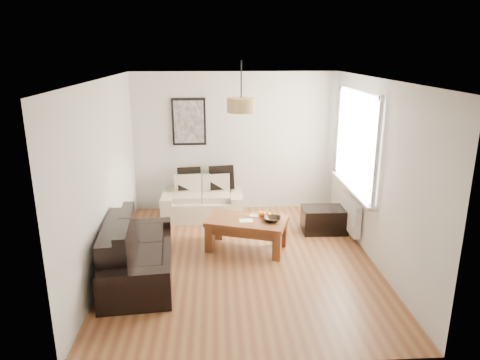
{
  "coord_description": "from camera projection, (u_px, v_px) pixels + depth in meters",
  "views": [
    {
      "loc": [
        -0.36,
        -5.84,
        2.97
      ],
      "look_at": [
        0.0,
        0.6,
        1.05
      ],
      "focal_mm": 32.81,
      "sensor_mm": 36.0,
      "label": 1
    }
  ],
  "objects": [
    {
      "name": "window_bay",
      "position": [
        358.0,
        141.0,
        6.87
      ],
      "size": [
        0.14,
        1.9,
        1.6
      ],
      "primitive_type": null,
      "color": "white",
      "rests_on": "wall_right"
    },
    {
      "name": "wall_left",
      "position": [
        104.0,
        177.0,
        5.99
      ],
      "size": [
        0.04,
        4.5,
        2.6
      ],
      "primitive_type": null,
      "color": "silver",
      "rests_on": "floor"
    },
    {
      "name": "papers",
      "position": [
        246.0,
        221.0,
        6.63
      ],
      "size": [
        0.21,
        0.16,
        0.01
      ],
      "primitive_type": "cube",
      "rotation": [
        0.0,
        0.0,
        0.06
      ],
      "color": "white",
      "rests_on": "coffee_table"
    },
    {
      "name": "cushion_left",
      "position": [
        189.0,
        179.0,
        8.09
      ],
      "size": [
        0.44,
        0.19,
        0.43
      ],
      "primitive_type": "cube",
      "rotation": [
        0.0,
        0.0,
        0.13
      ],
      "color": "black",
      "rests_on": "loveseat_cream"
    },
    {
      "name": "fruit_bowl",
      "position": [
        272.0,
        219.0,
        6.61
      ],
      "size": [
        0.31,
        0.31,
        0.06
      ],
      "primitive_type": "imported",
      "rotation": [
        0.0,
        0.0,
        -0.19
      ],
      "color": "black",
      "rests_on": "coffee_table"
    },
    {
      "name": "orange_a",
      "position": [
        264.0,
        214.0,
        6.78
      ],
      "size": [
        0.11,
        0.11,
        0.09
      ],
      "primitive_type": "sphere",
      "rotation": [
        0.0,
        0.0,
        0.25
      ],
      "color": "#FF5C15",
      "rests_on": "fruit_bowl"
    },
    {
      "name": "radiator",
      "position": [
        349.0,
        214.0,
        7.22
      ],
      "size": [
        0.1,
        0.9,
        0.52
      ],
      "primitive_type": "cube",
      "color": "white",
      "rests_on": "wall_right"
    },
    {
      "name": "ottoman",
      "position": [
        324.0,
        220.0,
        7.41
      ],
      "size": [
        0.75,
        0.49,
        0.42
      ],
      "primitive_type": "cube",
      "rotation": [
        0.0,
        0.0,
        -0.02
      ],
      "color": "black",
      "rests_on": "floor"
    },
    {
      "name": "pendant_shade",
      "position": [
        241.0,
        105.0,
        6.11
      ],
      "size": [
        0.4,
        0.4,
        0.2
      ],
      "primitive_type": "cylinder",
      "color": "tan",
      "rests_on": "ceiling"
    },
    {
      "name": "cushion_right",
      "position": [
        222.0,
        178.0,
        8.12
      ],
      "size": [
        0.46,
        0.21,
        0.45
      ],
      "primitive_type": "cube",
      "rotation": [
        0.0,
        0.0,
        0.15
      ],
      "color": "black",
      "rests_on": "loveseat_cream"
    },
    {
      "name": "sofa_leather",
      "position": [
        138.0,
        251.0,
        5.86
      ],
      "size": [
        1.04,
        1.87,
        0.78
      ],
      "primitive_type": null,
      "rotation": [
        0.0,
        0.0,
        1.66
      ],
      "color": "black",
      "rests_on": "floor"
    },
    {
      "name": "orange_c",
      "position": [
        261.0,
        214.0,
        6.8
      ],
      "size": [
        0.09,
        0.09,
        0.09
      ],
      "primitive_type": "sphere",
      "rotation": [
        0.0,
        0.0,
        -0.06
      ],
      "color": "orange",
      "rests_on": "fruit_bowl"
    },
    {
      "name": "ceiling",
      "position": [
        243.0,
        79.0,
        5.72
      ],
      "size": [
        3.8,
        4.5,
        0.0
      ],
      "primitive_type": null,
      "color": "white",
      "rests_on": "floor"
    },
    {
      "name": "loveseat_cream",
      "position": [
        202.0,
        198.0,
        8.03
      ],
      "size": [
        1.46,
        0.8,
        0.73
      ],
      "primitive_type": null,
      "rotation": [
        0.0,
        0.0,
        -0.0
      ],
      "color": "beige",
      "rests_on": "floor"
    },
    {
      "name": "coffee_table",
      "position": [
        247.0,
        234.0,
        6.75
      ],
      "size": [
        1.34,
        0.99,
        0.49
      ],
      "primitive_type": null,
      "rotation": [
        0.0,
        0.0,
        -0.32
      ],
      "color": "brown",
      "rests_on": "floor"
    },
    {
      "name": "wall_back",
      "position": [
        235.0,
        142.0,
        8.24
      ],
      "size": [
        3.8,
        0.04,
        2.6
      ],
      "primitive_type": null,
      "color": "silver",
      "rests_on": "floor"
    },
    {
      "name": "poster",
      "position": [
        189.0,
        122.0,
        8.05
      ],
      "size": [
        0.62,
        0.04,
        0.87
      ],
      "primitive_type": null,
      "color": "black",
      "rests_on": "wall_back"
    },
    {
      "name": "floor",
      "position": [
        242.0,
        260.0,
        6.46
      ],
      "size": [
        4.5,
        4.5,
        0.0
      ],
      "primitive_type": "plane",
      "color": "brown",
      "rests_on": "ground"
    },
    {
      "name": "wall_right",
      "position": [
        376.0,
        173.0,
        6.19
      ],
      "size": [
        0.04,
        4.5,
        2.6
      ],
      "primitive_type": null,
      "color": "silver",
      "rests_on": "floor"
    },
    {
      "name": "orange_b",
      "position": [
        268.0,
        215.0,
        6.76
      ],
      "size": [
        0.12,
        0.12,
        0.09
      ],
      "primitive_type": "sphere",
      "rotation": [
        0.0,
        0.0,
        0.27
      ],
      "color": "orange",
      "rests_on": "fruit_bowl"
    },
    {
      "name": "wall_front",
      "position": [
        258.0,
        244.0,
        3.94
      ],
      "size": [
        3.8,
        0.04,
        2.6
      ],
      "primitive_type": null,
      "color": "silver",
      "rests_on": "floor"
    }
  ]
}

